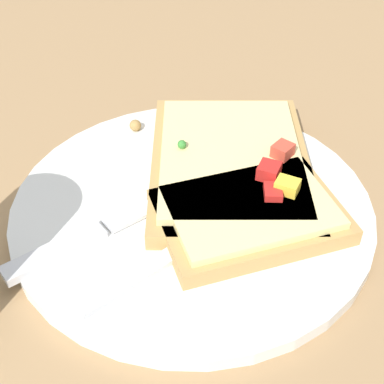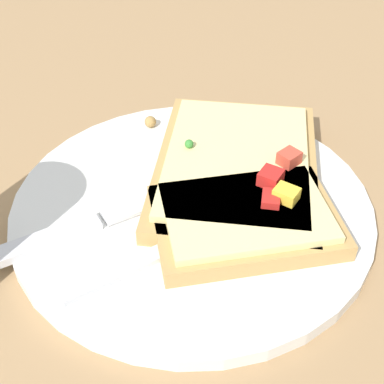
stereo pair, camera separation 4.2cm
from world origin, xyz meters
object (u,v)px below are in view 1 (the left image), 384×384
Objects in this scene: pizza_slice_main at (230,162)px; plate at (192,207)px; pizza_slice_corner at (248,216)px; knife at (112,225)px; fork at (213,229)px.

plate is at bearing -39.54° from pizza_slice_main.
pizza_slice_main is 0.07m from pizza_slice_corner.
pizza_slice_corner reaches higher than knife.
plate is 0.07m from knife.
knife reaches higher than fork.
knife is (-0.07, -0.03, 0.00)m from fork.
pizza_slice_corner reaches higher than plate.
pizza_slice_main is at bearing 79.88° from pizza_slice_corner.
pizza_slice_corner is (0.05, -0.00, 0.02)m from plate.
pizza_slice_main is 1.38× the size of pizza_slice_corner.
fork is 1.24× the size of pizza_slice_corner.
fork is 0.89× the size of pizza_slice_main.
knife is 0.12m from pizza_slice_main.
plate is at bearing -11.50° from knife.
pizza_slice_corner reaches higher than fork.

